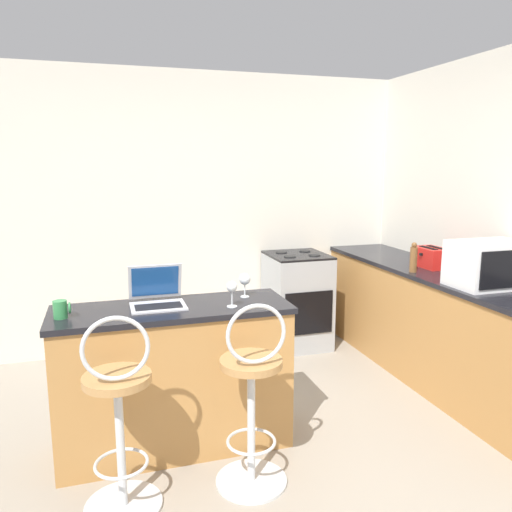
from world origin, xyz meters
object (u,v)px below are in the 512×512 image
(microwave, at_px, (489,264))
(wine_glass_short, at_px, (232,288))
(bar_stool_far, at_px, (252,399))
(laptop, at_px, (157,295))
(pepper_mill, at_px, (414,258))
(mug_green, at_px, (61,309))
(toaster, at_px, (432,257))
(bar_stool_near, at_px, (119,418))
(wine_glass_tall, at_px, (245,280))
(stove_range, at_px, (297,300))

(microwave, relative_size, wine_glass_short, 3.28)
(bar_stool_far, relative_size, wine_glass_short, 6.69)
(laptop, bearing_deg, pepper_mill, 9.64)
(laptop, distance_m, mug_green, 0.55)
(toaster, bearing_deg, pepper_mill, -155.60)
(microwave, xyz_separation_m, mug_green, (-2.81, 0.10, -0.11))
(bar_stool_near, relative_size, bar_stool_far, 1.00)
(toaster, bearing_deg, bar_stool_near, -157.69)
(bar_stool_near, height_order, mug_green, bar_stool_near)
(laptop, height_order, pepper_mill, laptop)
(bar_stool_near, bearing_deg, wine_glass_tall, 36.14)
(bar_stool_far, xyz_separation_m, wine_glass_short, (-0.00, 0.41, 0.52))
(wine_glass_short, bearing_deg, laptop, 156.88)
(bar_stool_far, relative_size, stove_range, 1.16)
(wine_glass_tall, bearing_deg, toaster, 14.49)
(microwave, height_order, mug_green, microwave)
(pepper_mill, height_order, wine_glass_short, pepper_mill)
(mug_green, bearing_deg, laptop, 12.22)
(pepper_mill, xyz_separation_m, mug_green, (-2.59, -0.47, -0.06))
(pepper_mill, bearing_deg, laptop, -170.36)
(pepper_mill, height_order, wine_glass_tall, pepper_mill)
(microwave, xyz_separation_m, wine_glass_tall, (-1.71, 0.23, -0.05))
(laptop, xyz_separation_m, stove_range, (1.47, 1.37, -0.51))
(bar_stool_near, xyz_separation_m, wine_glass_tall, (0.83, 0.60, 0.52))
(microwave, bearing_deg, toaster, 87.14)
(laptop, bearing_deg, toaster, 11.38)
(microwave, height_order, pepper_mill, microwave)
(laptop, xyz_separation_m, mug_green, (-0.54, -0.12, -0.01))
(laptop, relative_size, stove_range, 0.35)
(bar_stool_near, height_order, laptop, laptop)
(stove_range, height_order, pepper_mill, pepper_mill)
(microwave, bearing_deg, stove_range, 116.65)
(bar_stool_near, relative_size, wine_glass_short, 6.69)
(bar_stool_near, relative_size, pepper_mill, 4.43)
(bar_stool_near, distance_m, wine_glass_tall, 1.15)
(bar_stool_near, distance_m, mug_green, 0.71)
(laptop, relative_size, pepper_mill, 1.36)
(toaster, relative_size, mug_green, 2.91)
(bar_stool_far, distance_m, microwave, 1.96)
(toaster, distance_m, wine_glass_short, 1.99)
(stove_range, relative_size, wine_glass_short, 5.79)
(mug_green, relative_size, wine_glass_short, 0.63)
(microwave, distance_m, toaster, 0.69)
(microwave, xyz_separation_m, pepper_mill, (-0.22, 0.57, -0.05))
(toaster, height_order, wine_glass_short, toaster)
(toaster, relative_size, wine_glass_short, 1.84)
(bar_stool_near, distance_m, bar_stool_far, 0.69)
(wine_glass_short, bearing_deg, wine_glass_tall, 55.17)
(bar_stool_far, bearing_deg, wine_glass_tall, 77.55)
(toaster, height_order, mug_green, toaster)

